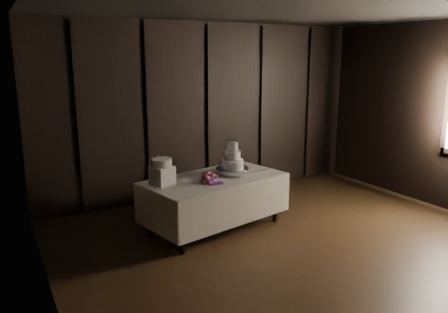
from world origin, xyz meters
TOP-DOWN VIEW (x-y plane):
  - room at (0.00, 0.00)m, footprint 6.08×7.08m
  - display_table at (-0.68, 1.96)m, footprint 2.16×1.44m
  - cake_stand at (-0.37, 2.01)m, footprint 0.63×0.63m
  - wedding_cake at (-0.40, 2.00)m, footprint 0.37×0.32m
  - bouquet at (-0.87, 1.79)m, footprint 0.32×0.41m
  - box_pedestal at (-1.45, 1.99)m, footprint 0.33×0.33m
  - small_cake at (-1.45, 1.99)m, footprint 0.30×0.30m
  - cake_knife at (0.02, 1.97)m, footprint 0.37×0.03m

SIDE VIEW (x-z plane):
  - display_table at x=-0.68m, z-range 0.04..0.80m
  - cake_knife at x=0.02m, z-range 0.76..0.77m
  - cake_stand at x=-0.37m, z-range 0.76..0.85m
  - bouquet at x=-0.87m, z-range 0.73..0.92m
  - box_pedestal at x=-1.45m, z-range 0.76..1.01m
  - wedding_cake at x=-0.40m, z-range 0.81..1.19m
  - small_cake at x=-1.45m, z-range 1.01..1.12m
  - room at x=0.00m, z-range -0.04..3.04m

